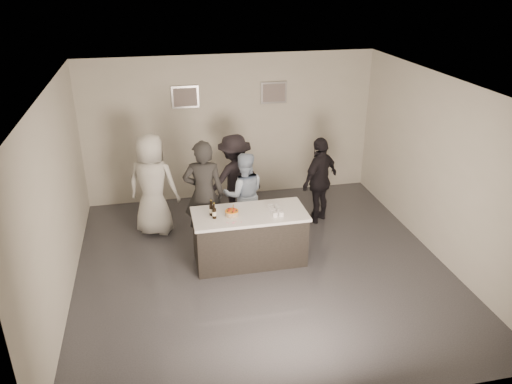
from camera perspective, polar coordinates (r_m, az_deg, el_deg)
The scene contains 19 objects.
floor at distance 8.36m, azimuth 0.73°, elevation -8.60°, with size 6.00×6.00×0.00m, color #3D3D42.
ceiling at distance 7.18m, azimuth 0.85°, elevation 11.92°, with size 6.00×6.00×0.00m, color white.
wall_back at distance 10.41m, azimuth -2.91°, elevation 7.33°, with size 6.00×0.04×3.00m, color beige.
wall_front at distance 5.14m, azimuth 8.39°, elevation -12.29°, with size 6.00×0.04×3.00m, color beige.
wall_left at distance 7.62m, azimuth -21.81°, elevation -1.07°, with size 0.04×6.00×3.00m, color beige.
wall_right at distance 8.77m, azimuth 20.30°, elevation 2.46°, with size 0.04×6.00×3.00m, color beige.
picture_left at distance 10.10m, azimuth -8.09°, elevation 10.70°, with size 0.54×0.04×0.44m, color #B2B2B7.
picture_right at distance 10.38m, azimuth 2.04°, elevation 11.29°, with size 0.54×0.04×0.44m, color #B2B2B7.
bar_counter at distance 8.31m, azimuth -0.74°, elevation -5.16°, with size 1.86×0.86×0.90m, color white.
cake at distance 8.01m, azimuth -2.79°, elevation -2.43°, with size 0.22×0.22×0.07m, color orange.
beer_bottle_a at distance 8.00m, azimuth -5.14°, elevation -1.82°, with size 0.07×0.07×0.26m, color black.
beer_bottle_b at distance 7.90m, azimuth -4.80°, elevation -2.16°, with size 0.07×0.07×0.26m, color black.
tumbler_cluster at distance 8.12m, azimuth 2.26°, elevation -2.04°, with size 0.19×0.40×0.08m, color orange.
candles at distance 7.81m, azimuth -2.51°, elevation -3.47°, with size 0.24×0.08×0.01m, color pink.
person_main_black at distance 8.62m, azimuth -5.96°, elevation -0.26°, with size 0.71×0.47×1.94m, color black.
person_main_blue at distance 9.00m, azimuth -1.39°, elevation -0.28°, with size 0.77×0.60×1.59m, color #A3BAD6.
person_guest_left at distance 9.19m, azimuth -11.73°, elevation 0.81°, with size 0.93×0.61×1.91m, color silver.
person_guest_right at distance 9.56m, azimuth 7.31°, elevation 1.38°, with size 0.99×0.41×1.69m, color black.
person_guest_back at distance 9.47m, azimuth -2.44°, elevation 1.51°, with size 1.12×0.65×1.74m, color black.
Camera 1 is at (-1.57, -6.83, 4.55)m, focal length 35.00 mm.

